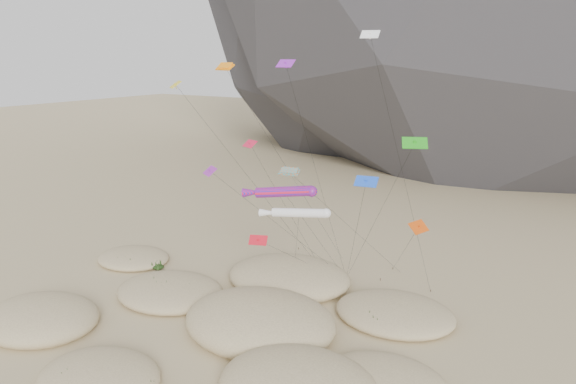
{
  "coord_description": "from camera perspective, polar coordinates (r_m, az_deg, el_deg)",
  "views": [
    {
      "loc": [
        31.32,
        -37.06,
        27.04
      ],
      "look_at": [
        0.79,
        12.0,
        12.74
      ],
      "focal_mm": 35.0,
      "sensor_mm": 36.0,
      "label": 1
    }
  ],
  "objects": [
    {
      "name": "delta_kites",
      "position": [
        56.53,
        1.91,
        4.33
      ],
      "size": [
        28.45,
        22.23,
        29.27
      ],
      "color": "white",
      "rests_on": "ground"
    },
    {
      "name": "kite_stakes",
      "position": [
        73.22,
        5.5,
        -7.71
      ],
      "size": [
        20.64,
        6.09,
        0.3
      ],
      "color": "#3F2D1E",
      "rests_on": "ground"
    },
    {
      "name": "dune_grass",
      "position": [
        58.32,
        -5.74,
        -12.87
      ],
      "size": [
        42.35,
        30.07,
        1.53
      ],
      "color": "black",
      "rests_on": "ground"
    },
    {
      "name": "multi_parafoil",
      "position": [
        56.95,
        0.34,
        1.9
      ],
      "size": [
        7.27,
        17.58,
        15.85
      ],
      "color": "#DC5317",
      "rests_on": "ground"
    },
    {
      "name": "rainbow_tube_kite",
      "position": [
        59.4,
        -0.7,
        0.01
      ],
      "size": [
        8.12,
        12.0,
        13.7
      ],
      "color": "red",
      "rests_on": "ground"
    },
    {
      "name": "ground",
      "position": [
        55.55,
        -7.52,
        -15.36
      ],
      "size": [
        500.0,
        500.0,
        0.0
      ],
      "primitive_type": "plane",
      "color": "#CCB789",
      "rests_on": "ground"
    },
    {
      "name": "white_tube_kite",
      "position": [
        57.26,
        0.83,
        -2.14
      ],
      "size": [
        10.75,
        12.9,
        11.98
      ],
      "color": "white",
      "rests_on": "ground"
    },
    {
      "name": "orange_parafoil",
      "position": [
        62.51,
        -6.18,
        12.17
      ],
      "size": [
        8.17,
        16.38,
        26.11
      ],
      "color": "orange",
      "rests_on": "ground"
    },
    {
      "name": "dunes",
      "position": [
        58.79,
        -5.09,
        -12.67
      ],
      "size": [
        50.25,
        37.78,
        4.59
      ],
      "color": "#CCB789",
      "rests_on": "ground"
    }
  ]
}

